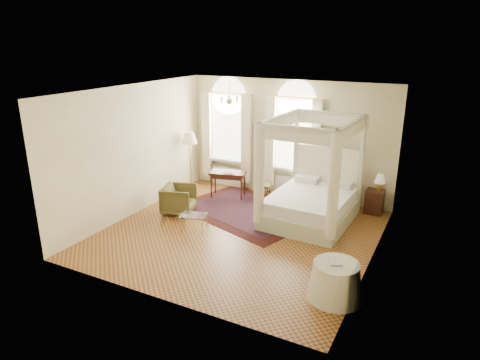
% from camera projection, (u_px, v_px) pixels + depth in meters
% --- Properties ---
extents(ground, '(6.00, 6.00, 0.00)m').
position_uv_depth(ground, '(239.00, 233.00, 10.06)').
color(ground, olive).
rests_on(ground, ground).
extents(room_walls, '(6.00, 6.00, 6.00)m').
position_uv_depth(room_walls, '(239.00, 152.00, 9.43)').
color(room_walls, '#FDF6C1').
rests_on(room_walls, ground).
extents(window_left, '(1.62, 0.27, 3.29)m').
position_uv_depth(window_left, '(227.00, 139.00, 12.83)').
color(window_left, white).
rests_on(window_left, room_walls).
extents(window_right, '(1.62, 0.27, 3.29)m').
position_uv_depth(window_right, '(293.00, 146.00, 11.92)').
color(window_right, white).
rests_on(window_right, room_walls).
extents(chandelier, '(0.51, 0.45, 0.50)m').
position_uv_depth(chandelier, '(229.00, 100.00, 10.54)').
color(chandelier, gold).
rests_on(chandelier, room_walls).
extents(wall_pictures, '(2.54, 0.03, 0.39)m').
position_uv_depth(wall_pictures, '(291.00, 131.00, 11.92)').
color(wall_pictures, black).
rests_on(wall_pictures, room_walls).
extents(canopy_bed, '(2.06, 2.49, 2.60)m').
position_uv_depth(canopy_bed, '(310.00, 199.00, 10.52)').
color(canopy_bed, '#B5BA97').
rests_on(canopy_bed, ground).
extents(nightstand, '(0.45, 0.41, 0.63)m').
position_uv_depth(nightstand, '(374.00, 202.00, 11.12)').
color(nightstand, '#3B1B10').
rests_on(nightstand, ground).
extents(nightstand_lamp, '(0.27, 0.27, 0.40)m').
position_uv_depth(nightstand_lamp, '(380.00, 180.00, 10.98)').
color(nightstand_lamp, gold).
rests_on(nightstand_lamp, nightstand).
extents(writing_desk, '(1.09, 0.75, 0.75)m').
position_uv_depth(writing_desk, '(228.00, 175.00, 12.17)').
color(writing_desk, '#3B1B10').
rests_on(writing_desk, ground).
extents(laptop, '(0.34, 0.22, 0.03)m').
position_uv_depth(laptop, '(229.00, 172.00, 12.04)').
color(laptop, black).
rests_on(laptop, writing_desk).
extents(stool, '(0.44, 0.44, 0.45)m').
position_uv_depth(stool, '(264.00, 187.00, 12.06)').
color(stool, '#4A4120').
rests_on(stool, ground).
extents(armchair, '(1.00, 0.99, 0.74)m').
position_uv_depth(armchair, '(179.00, 199.00, 11.13)').
color(armchair, '#4D4621').
rests_on(armchair, ground).
extents(coffee_table, '(0.71, 0.58, 0.42)m').
position_uv_depth(coffee_table, '(193.00, 216.00, 10.03)').
color(coffee_table, silver).
rests_on(coffee_table, ground).
extents(floor_lamp, '(0.45, 0.45, 1.76)m').
position_uv_depth(floor_lamp, '(189.00, 141.00, 12.47)').
color(floor_lamp, gold).
rests_on(floor_lamp, ground).
extents(oriental_rug, '(4.10, 3.47, 0.01)m').
position_uv_depth(oriental_rug, '(247.00, 211.00, 11.35)').
color(oriental_rug, '#3E110F').
rests_on(oriental_rug, ground).
extents(side_table, '(0.99, 0.99, 0.68)m').
position_uv_depth(side_table, '(336.00, 281.00, 7.46)').
color(side_table, beige).
rests_on(side_table, ground).
extents(book, '(0.32, 0.36, 0.03)m').
position_uv_depth(book, '(329.00, 261.00, 7.40)').
color(book, black).
rests_on(book, side_table).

